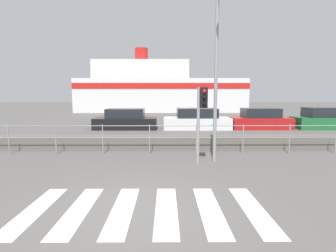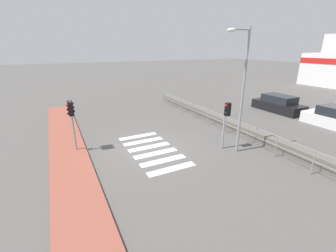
% 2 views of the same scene
% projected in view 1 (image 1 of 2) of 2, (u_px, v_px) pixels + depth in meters
% --- Properties ---
extents(ground_plane, '(160.00, 160.00, 0.00)m').
position_uv_depth(ground_plane, '(134.00, 210.00, 5.39)').
color(ground_plane, '#565451').
extents(crosswalk, '(4.95, 2.40, 0.01)m').
position_uv_depth(crosswalk, '(144.00, 210.00, 5.39)').
color(crosswalk, silver).
rests_on(crosswalk, ground_plane).
extents(seawall, '(20.87, 0.55, 0.59)m').
position_uv_depth(seawall, '(151.00, 142.00, 11.39)').
color(seawall, '#605B54').
rests_on(seawall, ground_plane).
extents(harbor_fence, '(18.82, 0.04, 1.19)m').
position_uv_depth(harbor_fence, '(150.00, 134.00, 10.47)').
color(harbor_fence, gray).
rests_on(harbor_fence, ground_plane).
extents(traffic_light_far, '(0.34, 0.32, 2.60)m').
position_uv_depth(traffic_light_far, '(202.00, 108.00, 8.68)').
color(traffic_light_far, gray).
rests_on(traffic_light_far, ground_plane).
extents(streetlamp, '(0.32, 1.33, 6.17)m').
position_uv_depth(streetlamp, '(218.00, 50.00, 8.66)').
color(streetlamp, gray).
rests_on(streetlamp, ground_plane).
extents(ferry_boat, '(23.09, 6.45, 8.80)m').
position_uv_depth(ferry_boat, '(157.00, 90.00, 37.09)').
color(ferry_boat, white).
rests_on(ferry_boat, ground_plane).
extents(parked_car_black, '(4.26, 1.83, 1.40)m').
position_uv_depth(parked_car_black, '(126.00, 120.00, 18.13)').
color(parked_car_black, black).
rests_on(parked_car_black, ground_plane).
extents(parked_car_white, '(4.58, 1.87, 1.43)m').
position_uv_depth(parked_car_white, '(197.00, 120.00, 18.16)').
color(parked_car_white, silver).
rests_on(parked_car_white, ground_plane).
extents(parked_car_red, '(4.06, 1.72, 1.43)m').
position_uv_depth(parked_car_red, '(260.00, 120.00, 18.20)').
color(parked_car_red, '#B21919').
rests_on(parked_car_red, ground_plane).
extents(parked_car_green, '(3.83, 1.84, 1.48)m').
position_uv_depth(parked_car_green, '(322.00, 120.00, 18.23)').
color(parked_car_green, '#1E6633').
rests_on(parked_car_green, ground_plane).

